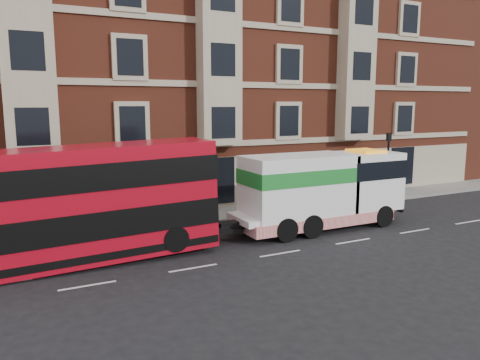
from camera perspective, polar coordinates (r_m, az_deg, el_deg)
name	(u,v)px	position (r m, az deg, el deg)	size (l,w,h in m)	color
ground	(280,254)	(20.44, 4.92, -8.93)	(120.00, 120.00, 0.00)	black
sidewalk	(211,215)	(26.84, -3.53, -4.31)	(90.00, 3.00, 0.15)	slate
victorian_terrace	(173,49)	(33.48, -8.17, 15.53)	(45.00, 12.00, 20.40)	brown
lamp_post_west	(107,182)	(23.38, -15.93, -0.18)	(0.35, 0.15, 4.35)	black
lamp_post_east	(388,161)	(32.00, 17.56, 2.22)	(0.35, 0.15, 4.35)	black
double_decker_bus	(70,204)	(19.57, -20.05, -2.73)	(11.62, 2.67, 4.71)	#AF091A
tow_truck	(320,190)	(24.15, 9.70, -1.15)	(9.31, 2.75, 3.88)	white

